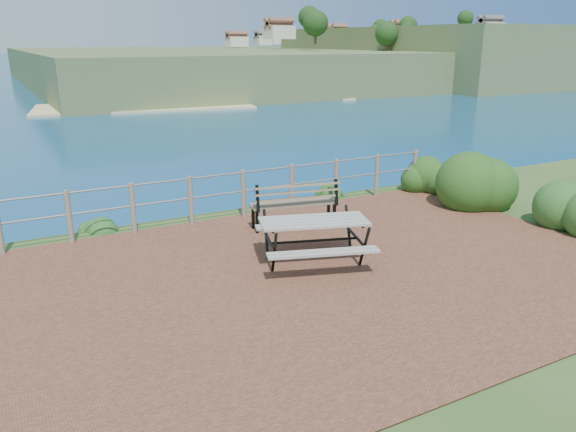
% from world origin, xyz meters
% --- Properties ---
extents(ground, '(10.00, 7.00, 0.12)m').
position_xyz_m(ground, '(0.00, 0.00, 0.00)').
color(ground, brown).
rests_on(ground, ground).
extents(safety_railing, '(9.40, 0.10, 1.00)m').
position_xyz_m(safety_railing, '(0.00, 3.35, 0.57)').
color(safety_railing, '#6B5B4C').
rests_on(safety_railing, ground).
extents(distant_bay, '(290.00, 232.36, 24.00)m').
position_xyz_m(distant_bay, '(173.07, 202.61, -1.52)').
color(distant_bay, '#475C2E').
rests_on(distant_bay, ground).
extents(picnic_table, '(1.90, 1.47, 0.74)m').
position_xyz_m(picnic_table, '(-0.03, 0.45, 0.48)').
color(picnic_table, '#9D978C').
rests_on(picnic_table, ground).
extents(park_bench, '(1.77, 0.76, 0.97)m').
position_xyz_m(park_bench, '(0.60, 2.26, 0.64)').
color(park_bench, brown).
rests_on(park_bench, ground).
extents(shrub_right_front, '(1.50, 1.50, 2.12)m').
position_xyz_m(shrub_right_front, '(4.87, 1.81, 0.00)').
color(shrub_right_front, '#254A16').
rests_on(shrub_right_front, ground).
extents(shrub_right_back, '(1.32, 1.32, 1.88)m').
position_xyz_m(shrub_right_back, '(5.31, -0.55, 0.00)').
color(shrub_right_back, '#204C1C').
rests_on(shrub_right_back, ground).
extents(shrub_right_edge, '(1.11, 1.11, 1.58)m').
position_xyz_m(shrub_right_edge, '(4.89, 3.14, 0.00)').
color(shrub_right_edge, '#254A16').
rests_on(shrub_right_edge, ground).
extents(shrub_lip_west, '(0.68, 0.68, 0.39)m').
position_xyz_m(shrub_lip_west, '(-2.84, 4.03, 0.00)').
color(shrub_lip_west, '#204C1C').
rests_on(shrub_lip_west, ground).
extents(shrub_lip_east, '(0.68, 0.68, 0.39)m').
position_xyz_m(shrub_lip_east, '(2.42, 3.74, 0.00)').
color(shrub_lip_east, '#254A16').
rests_on(shrub_lip_east, ground).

